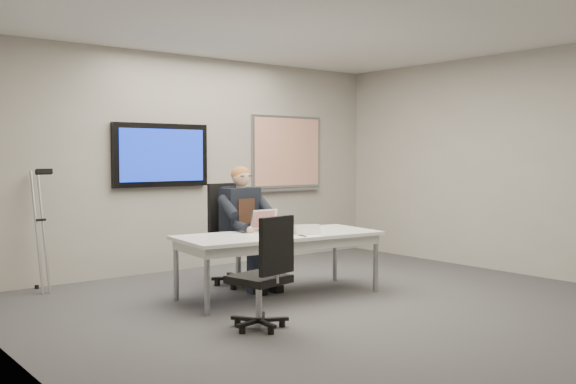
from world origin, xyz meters
TOP-DOWN VIEW (x-y plane):
  - floor at (0.00, 0.00)m, footprint 6.00×6.00m
  - ceiling at (0.00, 0.00)m, footprint 6.00×6.00m
  - wall_back at (0.00, 3.00)m, footprint 6.00×0.02m
  - wall_left at (-3.00, 0.00)m, footprint 0.02×6.00m
  - wall_right at (3.00, 0.00)m, footprint 0.02×6.00m
  - conference_table at (-0.17, 0.94)m, footprint 2.26×1.15m
  - tv_display at (-0.50, 2.95)m, footprint 1.30×0.09m
  - whiteboard at (1.55, 2.97)m, footprint 1.25×0.08m
  - office_chair_far at (-0.19, 1.73)m, footprint 0.61×0.61m
  - office_chair_near at (-1.09, -0.02)m, footprint 0.55×0.55m
  - seated_person at (-0.19, 1.46)m, footprint 0.43×0.74m
  - crutch at (-2.08, 2.75)m, footprint 0.20×0.75m
  - laptop at (-0.13, 1.18)m, footprint 0.33×0.31m
  - name_tent at (0.02, 0.71)m, footprint 0.27×0.17m
  - pen at (-0.12, 0.61)m, footprint 0.03×0.15m

SIDE VIEW (x-z plane):
  - floor at x=0.00m, z-range -0.01..0.01m
  - office_chair_near at x=-1.09m, z-range -0.18..0.80m
  - office_chair_far at x=-0.19m, z-range -0.22..0.95m
  - seated_person at x=-0.19m, z-range -0.13..1.24m
  - conference_table at x=-0.17m, z-range 0.26..0.93m
  - pen at x=-0.12m, z-range 0.67..0.68m
  - crutch at x=-2.08m, z-range -0.03..1.41m
  - name_tent at x=0.02m, z-range 0.67..0.77m
  - laptop at x=-0.13m, z-range 0.61..0.84m
  - wall_back at x=0.00m, z-range 0.00..2.80m
  - wall_left at x=-3.00m, z-range 0.00..2.80m
  - wall_right at x=3.00m, z-range 0.00..2.80m
  - tv_display at x=-0.50m, z-range 1.10..1.90m
  - whiteboard at x=1.55m, z-range 0.98..2.08m
  - ceiling at x=0.00m, z-range 2.79..2.81m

